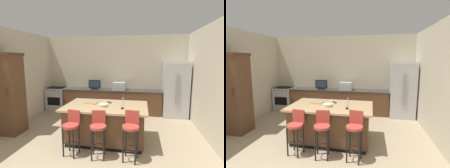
# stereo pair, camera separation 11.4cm
# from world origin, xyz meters

# --- Properties ---
(wall_back) EXTENTS (6.03, 0.12, 2.96)m
(wall_back) POSITION_xyz_m (0.00, 4.45, 1.48)
(wall_back) COLOR beige
(wall_back) RESTS_ON ground_plane
(wall_left) EXTENTS (0.12, 4.85, 2.96)m
(wall_left) POSITION_xyz_m (-2.82, 2.23, 1.48)
(wall_left) COLOR beige
(wall_left) RESTS_ON ground_plane
(wall_right) EXTENTS (0.12, 4.85, 2.96)m
(wall_right) POSITION_xyz_m (2.82, 2.23, 1.48)
(wall_right) COLOR beige
(wall_right) RESTS_ON ground_plane
(counter_back) EXTENTS (3.79, 0.62, 0.90)m
(counter_back) POSITION_xyz_m (-0.05, 4.07, 0.45)
(counter_back) COLOR brown
(counter_back) RESTS_ON ground_plane
(kitchen_island) EXTENTS (2.03, 1.24, 0.92)m
(kitchen_island) POSITION_xyz_m (0.23, 1.73, 0.47)
(kitchen_island) COLOR black
(kitchen_island) RESTS_ON ground_plane
(refrigerator) EXTENTS (0.85, 0.78, 1.93)m
(refrigerator) POSITION_xyz_m (2.28, 4.00, 0.96)
(refrigerator) COLOR #B7BABF
(refrigerator) RESTS_ON ground_plane
(range_oven) EXTENTS (0.76, 0.63, 0.92)m
(range_oven) POSITION_xyz_m (-2.33, 4.07, 0.46)
(range_oven) COLOR #B7BABF
(range_oven) RESTS_ON ground_plane
(cabinet_tower) EXTENTS (0.62, 0.62, 2.23)m
(cabinet_tower) POSITION_xyz_m (-2.46, 1.72, 1.16)
(cabinet_tower) COLOR brown
(cabinet_tower) RESTS_ON ground_plane
(microwave) EXTENTS (0.48, 0.36, 0.29)m
(microwave) POSITION_xyz_m (0.25, 4.07, 1.04)
(microwave) COLOR #B7BABF
(microwave) RESTS_ON counter_back
(tv_monitor) EXTENTS (0.47, 0.16, 0.36)m
(tv_monitor) POSITION_xyz_m (-0.71, 4.02, 1.06)
(tv_monitor) COLOR black
(tv_monitor) RESTS_ON counter_back
(sink_faucet_back) EXTENTS (0.02, 0.02, 0.24)m
(sink_faucet_back) POSITION_xyz_m (-0.02, 4.17, 1.02)
(sink_faucet_back) COLOR #B2B2B7
(sink_faucet_back) RESTS_ON counter_back
(sink_faucet_island) EXTENTS (0.02, 0.02, 0.22)m
(sink_faucet_island) POSITION_xyz_m (0.65, 1.73, 1.03)
(sink_faucet_island) COLOR #B2B2B7
(sink_faucet_island) RESTS_ON kitchen_island
(bar_stool_left) EXTENTS (0.34, 0.36, 0.96)m
(bar_stool_left) POSITION_xyz_m (-0.36, 0.98, 0.58)
(bar_stool_left) COLOR #B23D33
(bar_stool_left) RESTS_ON ground_plane
(bar_stool_center) EXTENTS (0.34, 0.36, 0.99)m
(bar_stool_center) POSITION_xyz_m (0.23, 0.97, 0.59)
(bar_stool_center) COLOR #B23D33
(bar_stool_center) RESTS_ON ground_plane
(bar_stool_right) EXTENTS (0.34, 0.36, 1.02)m
(bar_stool_right) POSITION_xyz_m (0.90, 0.99, 0.62)
(bar_stool_right) COLOR #B23D33
(bar_stool_right) RESTS_ON ground_plane
(fruit_bowl) EXTENTS (0.24, 0.24, 0.07)m
(fruit_bowl) POSITION_xyz_m (0.17, 1.60, 0.96)
(fruit_bowl) COLOR beige
(fruit_bowl) RESTS_ON kitchen_island
(cell_phone) EXTENTS (0.09, 0.16, 0.01)m
(cell_phone) POSITION_xyz_m (0.67, 1.52, 0.93)
(cell_phone) COLOR black
(cell_phone) RESTS_ON kitchen_island
(tv_remote) EXTENTS (0.14, 0.16, 0.02)m
(tv_remote) POSITION_xyz_m (0.27, 1.99, 0.93)
(tv_remote) COLOR black
(tv_remote) RESTS_ON kitchen_island
(cutting_board) EXTENTS (0.37, 0.27, 0.02)m
(cutting_board) POSITION_xyz_m (-0.19, 1.87, 0.93)
(cutting_board) COLOR #A87F51
(cutting_board) RESTS_ON kitchen_island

